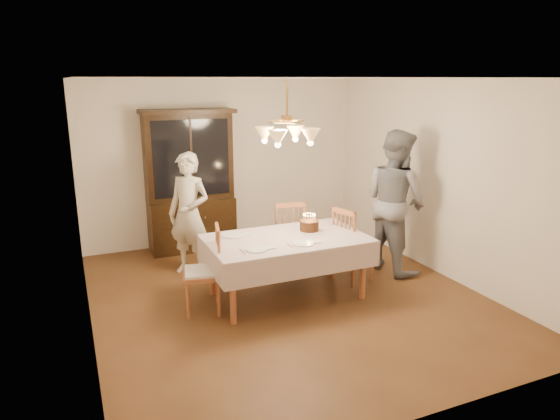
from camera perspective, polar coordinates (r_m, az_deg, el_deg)
name	(u,v)px	position (r m, az deg, el deg)	size (l,w,h in m)	color
ground	(286,296)	(6.23, 0.74, -9.81)	(5.00, 5.00, 0.00)	#502E17
room_shell	(287,169)	(5.76, 0.79, 4.65)	(5.00, 5.00, 5.00)	white
dining_table	(287,244)	(5.98, 0.76, -3.85)	(1.90, 1.10, 0.76)	#984D2C
china_hutch	(190,183)	(7.78, -10.25, 3.02)	(1.38, 0.54, 2.16)	black
chair_far_side	(288,239)	(6.93, 0.88, -3.30)	(0.52, 0.50, 1.00)	#984D2C
chair_left_end	(203,274)	(5.76, -8.81, -7.20)	(0.51, 0.52, 1.00)	#984D2C
chair_right_end	(352,249)	(6.61, 8.26, -4.38)	(0.51, 0.53, 1.00)	#984D2C
elderly_woman	(189,214)	(6.80, -10.35, -0.47)	(0.61, 0.40, 1.67)	#F2E6CC
adult_in_grey	(395,201)	(6.98, 13.01, 0.98)	(0.95, 0.74, 1.95)	slate
birthday_cake	(309,226)	(6.18, 3.35, -1.87)	(0.30, 0.30, 0.22)	white
place_setting_near_left	(258,249)	(5.54, -2.55, -4.51)	(0.39, 0.24, 0.02)	white
place_setting_near_right	(304,243)	(5.74, 2.80, -3.80)	(0.40, 0.25, 0.02)	white
place_setting_far_left	(234,235)	(6.05, -5.27, -2.87)	(0.42, 0.27, 0.02)	white
chandelier	(287,135)	(5.70, 0.80, 8.57)	(0.62, 0.62, 0.73)	#BF8C3F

